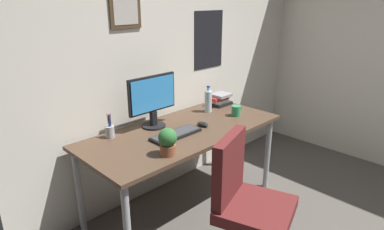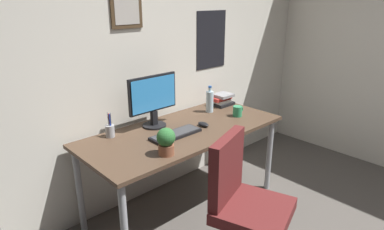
% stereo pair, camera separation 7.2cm
% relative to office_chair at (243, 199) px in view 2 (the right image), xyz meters
% --- Properties ---
extents(wall_back, '(4.40, 0.10, 2.60)m').
position_rel_office_chair_xyz_m(wall_back, '(0.17, 1.23, 0.77)').
color(wall_back, silver).
rests_on(wall_back, ground_plane).
extents(desk, '(1.72, 0.76, 0.75)m').
position_rel_office_chair_xyz_m(desk, '(0.16, 0.76, 0.15)').
color(desk, '#4C3828').
rests_on(desk, ground_plane).
extents(office_chair, '(0.58, 0.60, 0.95)m').
position_rel_office_chair_xyz_m(office_chair, '(0.00, 0.00, 0.00)').
color(office_chair, '#591E1E').
rests_on(office_chair, ground_plane).
extents(monitor, '(0.46, 0.20, 0.43)m').
position_rel_office_chair_xyz_m(monitor, '(0.03, 0.99, 0.46)').
color(monitor, black).
rests_on(monitor, desk).
extents(keyboard, '(0.43, 0.15, 0.03)m').
position_rel_office_chair_xyz_m(keyboard, '(0.03, 0.71, 0.24)').
color(keyboard, black).
rests_on(keyboard, desk).
extents(computer_mouse, '(0.06, 0.11, 0.04)m').
position_rel_office_chair_xyz_m(computer_mouse, '(0.33, 0.70, 0.24)').
color(computer_mouse, black).
rests_on(computer_mouse, desk).
extents(water_bottle, '(0.07, 0.07, 0.25)m').
position_rel_office_chair_xyz_m(water_bottle, '(0.64, 0.93, 0.33)').
color(water_bottle, silver).
rests_on(water_bottle, desk).
extents(coffee_mug_near, '(0.12, 0.08, 0.09)m').
position_rel_office_chair_xyz_m(coffee_mug_near, '(0.74, 0.67, 0.27)').
color(coffee_mug_near, '#2D8C59').
rests_on(coffee_mug_near, desk).
extents(potted_plant, '(0.13, 0.13, 0.19)m').
position_rel_office_chair_xyz_m(potted_plant, '(-0.23, 0.50, 0.33)').
color(potted_plant, brown).
rests_on(potted_plant, desk).
extents(pen_cup, '(0.07, 0.07, 0.20)m').
position_rel_office_chair_xyz_m(pen_cup, '(-0.36, 1.04, 0.28)').
color(pen_cup, '#9EA0A5').
rests_on(pen_cup, desk).
extents(book_stack_left, '(0.23, 0.18, 0.12)m').
position_rel_office_chair_xyz_m(book_stack_left, '(0.88, 0.99, 0.28)').
color(book_stack_left, black).
rests_on(book_stack_left, desk).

